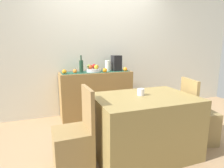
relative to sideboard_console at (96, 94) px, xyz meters
name	(u,v)px	position (x,y,z in m)	size (l,w,h in m)	color
ground_plane	(124,134)	(0.17, -0.92, -0.43)	(6.40, 6.40, 0.02)	#9E7E5A
room_wall_rear	(100,45)	(0.17, 0.26, 0.93)	(6.40, 0.06, 2.70)	silver
sideboard_console	(96,94)	(0.00, 0.00, 0.00)	(1.34, 0.42, 0.85)	olive
table_runner	(96,72)	(0.00, 0.00, 0.43)	(1.26, 0.32, 0.01)	#214B38
fruit_bowl	(93,70)	(-0.05, 0.00, 0.46)	(0.28, 0.28, 0.06)	silver
apple_front	(96,67)	(-0.01, -0.06, 0.52)	(0.08, 0.08, 0.08)	gold
apple_rear	(94,66)	(-0.02, 0.08, 0.53)	(0.08, 0.08, 0.08)	red
apple_upper	(91,67)	(-0.11, -0.02, 0.52)	(0.07, 0.07, 0.07)	#B03D17
apple_left	(89,67)	(-0.12, 0.05, 0.52)	(0.08, 0.08, 0.08)	#8BA540
apple_right	(97,67)	(0.02, 0.01, 0.52)	(0.07, 0.07, 0.07)	#BC3228
wine_bottle	(81,66)	(-0.27, 0.00, 0.54)	(0.07, 0.07, 0.31)	#1E3B28
coffee_maker	(116,63)	(0.41, 0.00, 0.57)	(0.16, 0.18, 0.30)	black
ceramic_vase	(108,66)	(0.23, 0.00, 0.53)	(0.10, 0.10, 0.21)	silver
orange_loose_far	(105,70)	(0.14, -0.12, 0.46)	(0.08, 0.08, 0.08)	orange
orange_loose_near_bowl	(75,71)	(-0.40, -0.03, 0.46)	(0.07, 0.07, 0.07)	orange
orange_loose_mid	(64,72)	(-0.58, -0.04, 0.46)	(0.08, 0.08, 0.08)	orange
orange_loose_end	(125,69)	(0.55, -0.09, 0.46)	(0.08, 0.08, 0.08)	orange
dining_table	(144,125)	(0.18, -1.50, -0.05)	(1.19, 0.84, 0.74)	olive
coffee_cup	(141,92)	(0.16, -1.44, 0.36)	(0.09, 0.09, 0.08)	silver
chair_near_window	(74,146)	(-0.68, -1.50, -0.16)	(0.41, 0.41, 0.90)	olive
chair_by_corner	(198,124)	(1.04, -1.49, -0.16)	(0.48, 0.48, 0.90)	olive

